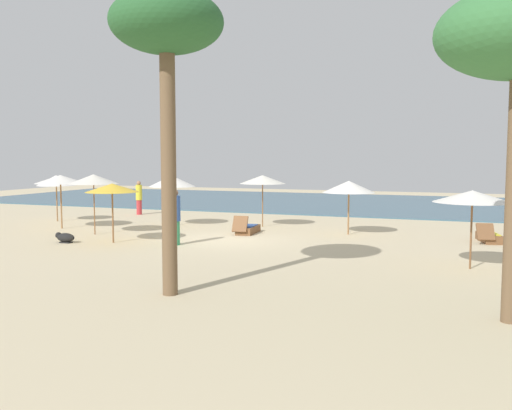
# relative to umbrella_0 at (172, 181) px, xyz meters

# --- Properties ---
(ground_plane) EXTENTS (60.00, 60.00, 0.00)m
(ground_plane) POSITION_rel_umbrella_0_xyz_m (3.91, -2.99, -1.94)
(ground_plane) COLOR beige
(ocean_water) EXTENTS (48.00, 16.00, 0.06)m
(ocean_water) POSITION_rel_umbrella_0_xyz_m (3.91, 14.01, -1.91)
(ocean_water) COLOR #3D6075
(ocean_water) RESTS_ON ground_plane
(umbrella_0) EXTENTS (2.03, 2.03, 2.18)m
(umbrella_0) POSITION_rel_umbrella_0_xyz_m (0.00, 0.00, 0.00)
(umbrella_0) COLOR brown
(umbrella_0) RESTS_ON ground_plane
(umbrella_1) EXTENTS (1.97, 1.97, 2.21)m
(umbrella_1) POSITION_rel_umbrella_0_xyz_m (3.80, 1.06, 0.09)
(umbrella_1) COLOR brown
(umbrella_1) RESTS_ON ground_plane
(umbrella_2) EXTENTS (1.77, 1.77, 2.14)m
(umbrella_2) POSITION_rel_umbrella_0_xyz_m (-5.83, -0.46, -0.04)
(umbrella_2) COLOR olive
(umbrella_2) RESTS_ON ground_plane
(umbrella_3) EXTENTS (2.06, 2.06, 2.12)m
(umbrella_3) POSITION_rel_umbrella_0_xyz_m (12.11, -5.39, 0.02)
(umbrella_3) COLOR brown
(umbrella_3) RESTS_ON ground_plane
(umbrella_4) EXTENTS (1.86, 1.86, 2.08)m
(umbrella_4) POSITION_rel_umbrella_0_xyz_m (0.42, -4.97, -0.02)
(umbrella_4) COLOR brown
(umbrella_4) RESTS_ON ground_plane
(umbrella_5) EXTENTS (2.03, 2.03, 2.08)m
(umbrella_5) POSITION_rel_umbrella_0_xyz_m (7.72, 0.01, -0.09)
(umbrella_5) COLOR olive
(umbrella_5) RESTS_ON ground_plane
(umbrella_6) EXTENTS (1.90, 1.90, 2.33)m
(umbrella_6) POSITION_rel_umbrella_0_xyz_m (-1.48, -3.47, 0.20)
(umbrella_6) COLOR brown
(umbrella_6) RESTS_ON ground_plane
(umbrella_7) EXTENTS (2.09, 2.09, 2.24)m
(umbrella_7) POSITION_rel_umbrella_0_xyz_m (-3.87, -2.49, 0.12)
(umbrella_7) COLOR olive
(umbrella_7) RESTS_ON ground_plane
(lounger_1) EXTENTS (0.94, 1.75, 0.72)m
(lounger_1) POSITION_rel_umbrella_0_xyz_m (12.76, -0.13, -1.76)
(lounger_1) COLOR brown
(lounger_1) RESTS_ON ground_plane
(lounger_2) EXTENTS (0.72, 1.67, 0.75)m
(lounger_2) POSITION_rel_umbrella_0_xyz_m (3.97, -1.14, -1.76)
(lounger_2) COLOR brown
(lounger_2) RESTS_ON ground_plane
(person_0) EXTENTS (0.45, 0.45, 1.75)m
(person_0) POSITION_rel_umbrella_0_xyz_m (-3.89, 3.44, -1.05)
(person_0) COLOR #BF3338
(person_0) RESTS_ON ground_plane
(person_1) EXTENTS (0.37, 0.37, 1.91)m
(person_1) POSITION_rel_umbrella_0_xyz_m (2.71, -4.65, -0.97)
(person_1) COLOR #338C59
(person_1) RESTS_ON ground_plane
(palm_1) EXTENTS (2.42, 2.42, 6.52)m
(palm_1) POSITION_rel_umbrella_0_xyz_m (5.94, -10.71, 3.69)
(palm_1) COLOR brown
(palm_1) RESTS_ON ground_plane
(dog) EXTENTS (0.78, 0.33, 0.36)m
(dog) POSITION_rel_umbrella_0_xyz_m (-1.15, -5.60, -1.75)
(dog) COLOR black
(dog) RESTS_ON ground_plane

